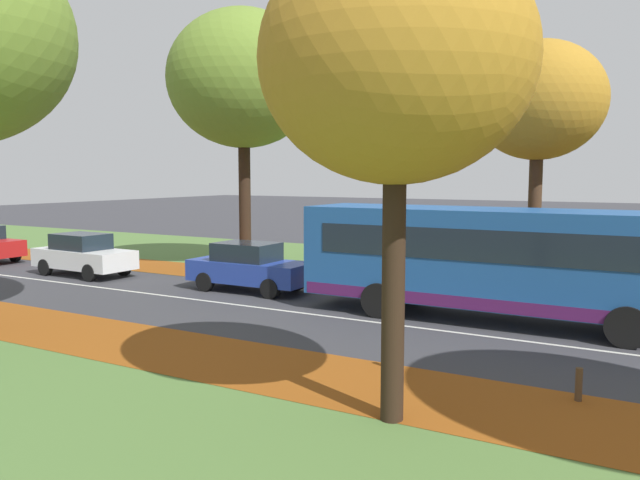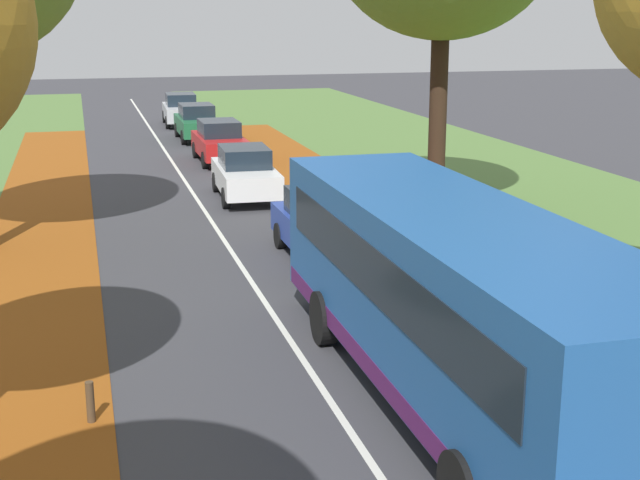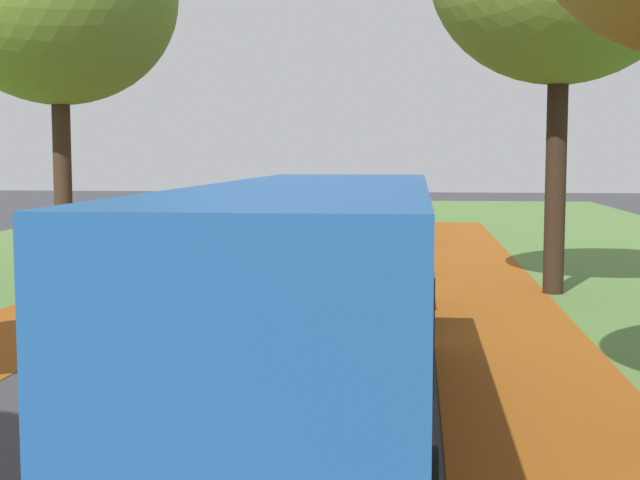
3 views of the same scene
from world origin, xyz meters
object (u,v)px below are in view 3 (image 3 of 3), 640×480
Objects in this scene: bus at (318,293)px; car_silver_trailing at (393,205)px; car_white_following at (370,241)px; car_green_fourth_in_line at (392,212)px; car_blue_lead at (376,275)px; car_red_third_in_line at (388,223)px.

car_silver_trailing is at bearing 90.08° from bus.
car_silver_trailing is (0.18, 19.20, 0.00)m from car_white_following.
car_green_fourth_in_line is at bearing -89.09° from car_silver_trailing.
car_red_third_in_line is at bearing 90.85° from car_blue_lead.
car_silver_trailing is at bearing 90.61° from car_red_third_in_line.
car_white_following is 1.01× the size of car_red_third_in_line.
car_silver_trailing is (-0.13, 12.07, 0.00)m from car_red_third_in_line.
car_blue_lead and car_green_fourth_in_line have the same top height.
car_blue_lead is 0.99× the size of car_silver_trailing.
car_white_following is 13.56m from car_green_fourth_in_line.
car_blue_lead is 1.00× the size of car_green_fourth_in_line.
bus is 29.29m from car_green_fourth_in_line.
car_green_fourth_in_line is (0.04, 29.28, -0.89)m from bus.
car_red_third_in_line is 1.00× the size of car_green_fourth_in_line.
car_red_third_in_line and car_green_fourth_in_line have the same top height.
car_blue_lead is 26.68m from car_silver_trailing.
bus is 2.47× the size of car_blue_lead.
car_blue_lead is at bearing -89.15° from car_red_third_in_line.
bus is at bearing -90.21° from car_red_third_in_line.
car_red_third_in_line and car_silver_trailing have the same top height.
bus is at bearing -90.08° from car_green_fourth_in_line.
car_red_third_in_line is at bearing 89.79° from bus.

